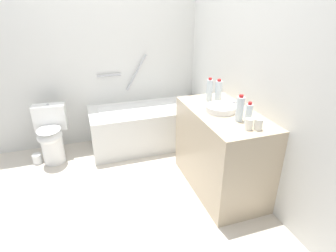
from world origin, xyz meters
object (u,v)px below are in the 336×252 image
at_px(water_bottle_2, 218,91).
at_px(toilet_paper_roll, 37,159).
at_px(sink_basin, 221,108).
at_px(toilet, 51,135).
at_px(drinking_glass_0, 249,124).
at_px(bathtub, 146,125).
at_px(water_bottle_0, 249,114).
at_px(water_bottle_3, 209,90).
at_px(sink_faucet, 237,106).
at_px(water_bottle_1, 240,109).
at_px(drinking_glass_1, 258,124).

xyz_separation_m(water_bottle_2, toilet_paper_roll, (-2.00, 0.82, -0.92)).
relative_size(sink_basin, toilet_paper_roll, 2.46).
distance_m(toilet, drinking_glass_0, 2.37).
relative_size(bathtub, water_bottle_0, 7.31).
height_order(toilet, water_bottle_2, water_bottle_2).
distance_m(bathtub, water_bottle_3, 1.19).
height_order(sink_faucet, water_bottle_2, water_bottle_2).
relative_size(sink_faucet, water_bottle_1, 0.63).
xyz_separation_m(sink_faucet, water_bottle_1, (-0.13, -0.25, 0.08)).
distance_m(sink_faucet, water_bottle_1, 0.29).
bearing_deg(toilet, toilet_paper_roll, -81.22).
relative_size(bathtub, toilet, 2.10).
distance_m(water_bottle_2, water_bottle_3, 0.09).
height_order(water_bottle_0, water_bottle_1, water_bottle_1).
bearing_deg(drinking_glass_0, toilet_paper_roll, 141.60).
bearing_deg(water_bottle_3, water_bottle_1, -87.45).
bearing_deg(sink_faucet, toilet_paper_roll, 152.42).
bearing_deg(water_bottle_0, bathtub, 110.83).
relative_size(toilet, water_bottle_0, 3.49).
height_order(bathtub, drinking_glass_0, bathtub).
height_order(bathtub, toilet_paper_roll, bathtub).
bearing_deg(sink_faucet, water_bottle_1, -117.14).
bearing_deg(toilet_paper_roll, drinking_glass_1, -37.76).
relative_size(bathtub, water_bottle_3, 5.86).
xyz_separation_m(toilet, water_bottle_1, (1.73, -1.35, 0.63)).
bearing_deg(water_bottle_0, drinking_glass_0, -119.78).
xyz_separation_m(water_bottle_0, toilet_paper_roll, (-1.98, 1.42, -0.90)).
bearing_deg(toilet, bathtub, 97.09).
height_order(sink_basin, drinking_glass_1, drinking_glass_1).
xyz_separation_m(water_bottle_2, drinking_glass_1, (-0.00, -0.73, -0.07)).
height_order(toilet, water_bottle_3, water_bottle_3).
bearing_deg(water_bottle_3, toilet, 155.20).
distance_m(drinking_glass_1, toilet_paper_roll, 2.67).
relative_size(sink_faucet, drinking_glass_0, 1.57).
height_order(bathtub, water_bottle_1, bathtub).
xyz_separation_m(water_bottle_3, toilet_paper_roll, (-1.92, 0.78, -0.93)).
relative_size(toilet, drinking_glass_0, 7.28).
xyz_separation_m(toilet, toilet_paper_roll, (-0.21, -0.01, -0.29)).
bearing_deg(sink_faucet, drinking_glass_0, -108.89).
relative_size(water_bottle_0, water_bottle_2, 0.84).
xyz_separation_m(toilet, sink_basin, (1.68, -1.09, 0.55)).
distance_m(bathtub, drinking_glass_0, 1.76).
xyz_separation_m(sink_faucet, drinking_glass_0, (-0.15, -0.44, 0.01)).
bearing_deg(water_bottle_3, water_bottle_0, -84.61).
height_order(toilet, sink_basin, sink_basin).
bearing_deg(sink_basin, bathtub, 112.82).
bearing_deg(drinking_glass_1, toilet, 138.88).
distance_m(water_bottle_1, drinking_glass_1, 0.23).
bearing_deg(water_bottle_0, sink_faucet, 74.66).
bearing_deg(drinking_glass_0, water_bottle_2, 83.53).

